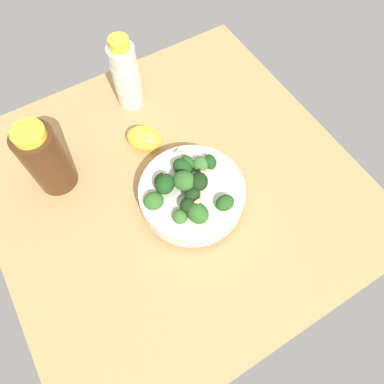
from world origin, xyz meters
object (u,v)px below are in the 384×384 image
at_px(bottle_short, 126,75).
at_px(bottle_tall, 46,159).
at_px(bowl_of_broccoli, 191,193).
at_px(lemon_wedge, 144,138).

bearing_deg(bottle_short, bottle_tall, -153.17).
xyz_separation_m(bowl_of_broccoli, lemon_wedge, (-0.01, 0.17, -0.01)).
bearing_deg(bottle_short, lemon_wedge, -103.07).
xyz_separation_m(bowl_of_broccoli, bottle_short, (0.01, 0.29, 0.04)).
relative_size(lemon_wedge, bottle_tall, 0.46).
xyz_separation_m(bowl_of_broccoli, bottle_tall, (-0.20, 0.18, 0.04)).
relative_size(bowl_of_broccoli, bottle_tall, 1.25).
height_order(bowl_of_broccoli, bottle_short, bottle_short).
xyz_separation_m(lemon_wedge, bottle_tall, (-0.19, 0.01, 0.05)).
height_order(bowl_of_broccoli, lemon_wedge, bowl_of_broccoli).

